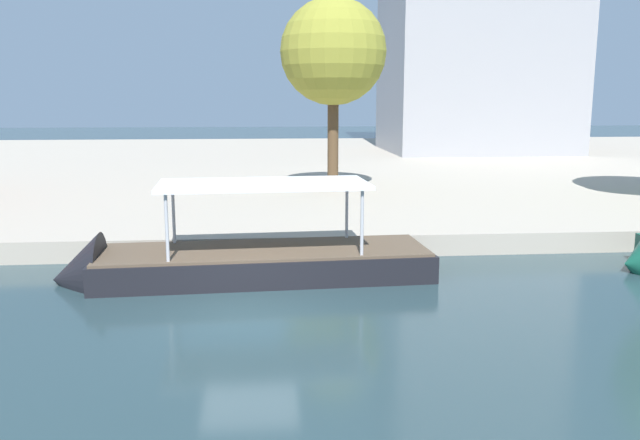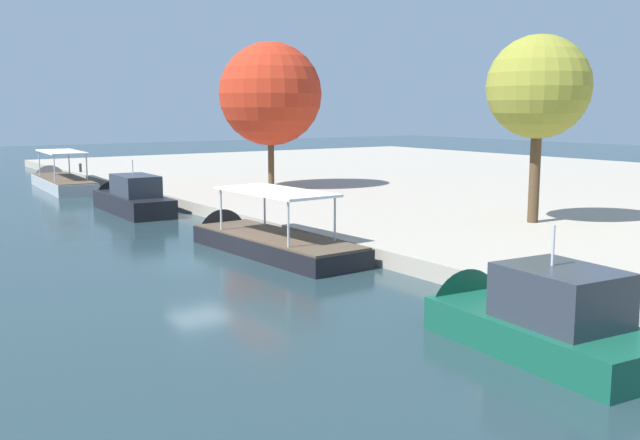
% 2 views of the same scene
% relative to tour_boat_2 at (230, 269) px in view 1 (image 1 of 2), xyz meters
% --- Properties ---
extents(ground_plane, '(220.00, 220.00, 0.00)m').
position_rel_tour_boat_2_xyz_m(ground_plane, '(0.62, -3.65, -0.29)').
color(ground_plane, '#23383D').
extents(dock_promenade, '(120.00, 55.00, 0.76)m').
position_rel_tour_boat_2_xyz_m(dock_promenade, '(0.62, 29.77, 0.09)').
color(dock_promenade, '#A39989').
rests_on(dock_promenade, ground_plane).
extents(tour_boat_2, '(11.51, 3.64, 4.19)m').
position_rel_tour_boat_2_xyz_m(tour_boat_2, '(0.00, 0.00, 0.00)').
color(tour_boat_2, black).
rests_on(tour_boat_2, ground_plane).
extents(tree_1, '(5.26, 5.26, 9.57)m').
position_rel_tour_boat_2_xyz_m(tree_1, '(4.48, 13.67, 7.52)').
color(tree_1, '#4C3823').
rests_on(tree_1, dock_promenade).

